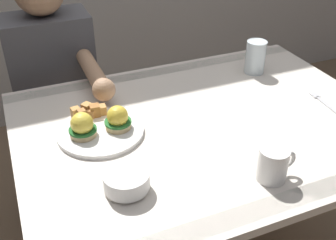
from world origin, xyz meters
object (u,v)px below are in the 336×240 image
Objects in this scene: dining_table at (204,148)px; diner_person at (57,87)px; coffee_mug at (273,163)px; fruit_bowl at (126,181)px; water_glass_near at (255,59)px; fork at (322,101)px; eggs_benedict_plate at (100,126)px.

dining_table is 0.72m from diner_person.
coffee_mug reaches higher than dining_table.
fruit_bowl is 0.11× the size of diner_person.
water_glass_near is 0.83m from diner_person.
fork is 1.21× the size of water_glass_near.
fruit_bowl is at bearing -90.68° from eggs_benedict_plate.
eggs_benedict_plate is at bearing -83.85° from diner_person.
fruit_bowl is 1.08× the size of coffee_mug.
water_glass_near reaches higher than fork.
fork is (0.44, -0.04, 0.11)m from dining_table.
coffee_mug reaches higher than fork.
coffee_mug reaches higher than eggs_benedict_plate.
water_glass_near is (0.31, 0.56, 0.01)m from coffee_mug.
coffee_mug is 1.02m from diner_person.
water_glass_near is at bearing 34.03° from fruit_bowl.
eggs_benedict_plate is 0.70m from water_glass_near.
water_glass_near reaches higher than coffee_mug.
fork is at bearing -8.56° from eggs_benedict_plate.
fruit_bowl is 0.82m from diner_person.
diner_person reaches higher than dining_table.
fork reaches higher than dining_table.
dining_table is 10.00× the size of fruit_bowl.
eggs_benedict_plate is 0.28m from fruit_bowl.
diner_person is at bearing 154.45° from water_glass_near.
diner_person reaches higher than fork.
coffee_mug is (0.04, -0.31, 0.16)m from dining_table.
diner_person is (-0.05, 0.81, -0.12)m from fruit_bowl.
diner_person is (-0.39, 0.60, 0.02)m from dining_table.
eggs_benedict_plate is at bearing 167.99° from dining_table.
diner_person is (-0.06, 0.53, -0.12)m from eggs_benedict_plate.
dining_table is 0.46m from water_glass_near.
eggs_benedict_plate reaches higher than fruit_bowl.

